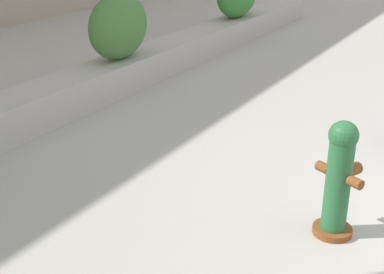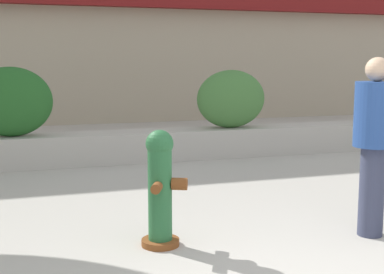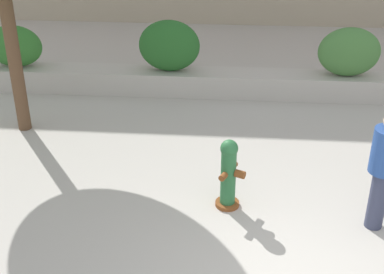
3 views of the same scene
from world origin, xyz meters
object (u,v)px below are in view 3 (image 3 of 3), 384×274
hedge_bush_0 (14,46)px  hedge_bush_1 (169,46)px  hedge_bush_2 (349,52)px  fire_hydrant (229,173)px  pedestrian (384,165)px

hedge_bush_0 → hedge_bush_1: size_ratio=0.95×
hedge_bush_0 → hedge_bush_1: 3.37m
hedge_bush_1 → hedge_bush_2: hedge_bush_1 is taller
hedge_bush_1 → hedge_bush_2: 3.72m
hedge_bush_1 → hedge_bush_2: (3.72, 0.00, -0.04)m
fire_hydrant → hedge_bush_2: bearing=60.7°
hedge_bush_2 → hedge_bush_1: bearing=180.0°
pedestrian → fire_hydrant: bearing=170.7°
hedge_bush_0 → hedge_bush_1: bearing=0.0°
hedge_bush_2 → fire_hydrant: (-2.38, -4.23, -0.46)m
hedge_bush_1 → pedestrian: size_ratio=0.75×
hedge_bush_0 → hedge_bush_1: hedge_bush_1 is taller
hedge_bush_0 → pedestrian: pedestrian is taller
hedge_bush_1 → hedge_bush_2: bearing=0.0°
hedge_bush_1 → pedestrian: 5.67m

